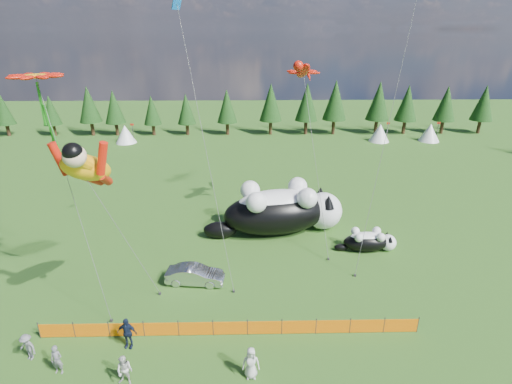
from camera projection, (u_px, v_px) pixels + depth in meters
ground at (232, 302)px, 26.14m from camera, size 160.00×160.00×0.00m
safety_fence at (230, 328)px, 23.17m from camera, size 22.06×0.06×1.10m
tree_line at (241, 111)px, 66.26m from camera, size 90.00×4.00×8.00m
festival_tents at (310, 133)px, 62.84m from camera, size 50.00×3.20×2.80m
cat_large at (282, 210)px, 34.54m from camera, size 12.28×5.94×4.46m
cat_small at (369, 241)px, 32.01m from camera, size 4.98×1.79×1.80m
car at (195, 275)px, 27.89m from camera, size 4.16×1.79×1.33m
spectator_a at (57, 360)px, 20.49m from camera, size 0.66×0.47×1.70m
spectator_b at (125, 371)px, 19.84m from camera, size 0.90×0.61×1.71m
spectator_c at (127, 333)px, 22.14m from camera, size 1.20×0.73×1.93m
spectator_d at (27, 347)px, 21.36m from camera, size 1.17×0.89×1.61m
spectator_e at (251, 363)px, 20.22m from camera, size 0.90×0.59×1.83m
superhero_kite at (87, 168)px, 21.29m from camera, size 5.25×5.47×12.05m
gecko_kite at (303, 71)px, 32.68m from camera, size 3.05×10.17×15.34m
flower_kite at (36, 79)px, 21.31m from camera, size 4.66×4.29×14.63m
diamond_kite_a at (179, 17)px, 25.32m from camera, size 3.95×5.96×19.35m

